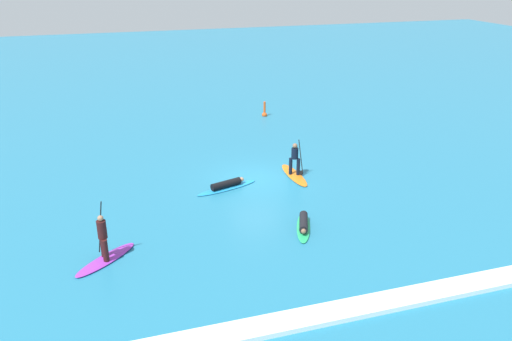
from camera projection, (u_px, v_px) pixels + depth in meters
The scene contains 7 objects.
ground_plane at pixel (256, 180), 25.53m from camera, with size 120.00×120.00×0.00m, color teal.
surfer_on_blue_board at pixel (227, 185), 24.49m from camera, with size 3.28×1.54×0.42m.
surfer_on_green_board at pixel (303, 224), 20.84m from camera, with size 1.48×2.61×0.44m.
surfer_on_orange_board at pixel (294, 167), 25.81m from camera, with size 0.81×3.06×2.03m.
surfer_on_purple_board at pixel (104, 249), 18.47m from camera, with size 2.53×2.30×2.36m.
marker_buoy at pixel (265, 113), 35.83m from camera, with size 0.37×0.37×1.14m.
wave_crest at pixel (355, 308), 15.96m from camera, with size 21.45×0.90×0.18m, color white.
Camera 1 is at (-6.81, -22.36, 10.28)m, focal length 35.39 mm.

